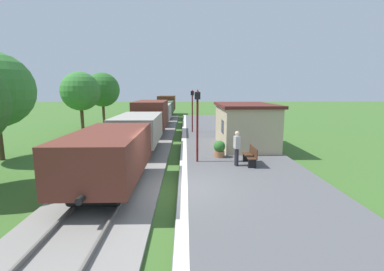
{
  "coord_description": "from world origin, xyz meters",
  "views": [
    {
      "loc": [
        0.5,
        -9.95,
        3.93
      ],
      "look_at": [
        0.91,
        6.58,
        1.15
      ],
      "focal_mm": 25.57,
      "sensor_mm": 36.0,
      "label": 1
    }
  ],
  "objects": [
    {
      "name": "rail_near",
      "position": [
        -1.68,
        0.0,
        0.19
      ],
      "size": [
        0.07,
        60.0,
        0.14
      ],
      "primitive_type": "cube",
      "color": "slate",
      "rests_on": "track_ballast"
    },
    {
      "name": "platform_slab",
      "position": [
        3.2,
        0.0,
        0.12
      ],
      "size": [
        6.0,
        60.0,
        0.25
      ],
      "primitive_type": "cube",
      "color": "#565659",
      "rests_on": "ground"
    },
    {
      "name": "tree_field_distant",
      "position": [
        -8.21,
        19.39,
        3.91
      ],
      "size": [
        3.56,
        3.56,
        5.7
      ],
      "color": "#4C3823",
      "rests_on": "ground"
    },
    {
      "name": "lamp_post_far",
      "position": [
        1.11,
        13.79,
        2.8
      ],
      "size": [
        0.28,
        0.28,
        3.7
      ],
      "color": "#591414",
      "rests_on": "platform_slab"
    },
    {
      "name": "rail_far",
      "position": [
        -3.12,
        0.0,
        0.19
      ],
      "size": [
        0.07,
        60.0,
        0.14
      ],
      "primitive_type": "cube",
      "color": "slate",
      "rests_on": "track_ballast"
    },
    {
      "name": "platform_edge_stripe",
      "position": [
        0.4,
        0.0,
        0.25
      ],
      "size": [
        0.36,
        60.0,
        0.01
      ],
      "primitive_type": "cube",
      "color": "silver",
      "rests_on": "platform_slab"
    },
    {
      "name": "track_ballast",
      "position": [
        -2.4,
        0.0,
        0.06
      ],
      "size": [
        3.8,
        60.0,
        0.12
      ],
      "primitive_type": "cube",
      "color": "gray",
      "rests_on": "ground"
    },
    {
      "name": "tree_field_left",
      "position": [
        -8.47,
        13.93,
        3.78
      ],
      "size": [
        3.3,
        3.3,
        5.44
      ],
      "color": "#4C3823",
      "rests_on": "ground"
    },
    {
      "name": "bench_down_platform",
      "position": [
        3.74,
        11.84,
        0.72
      ],
      "size": [
        0.42,
        1.5,
        0.91
      ],
      "color": "#422819",
      "rests_on": "platform_slab"
    },
    {
      "name": "station_hut",
      "position": [
        4.4,
        7.77,
        1.65
      ],
      "size": [
        3.5,
        5.8,
        2.78
      ],
      "color": "tan",
      "rests_on": "platform_slab"
    },
    {
      "name": "ground_plane",
      "position": [
        0.0,
        0.0,
        0.0
      ],
      "size": [
        160.0,
        160.0,
        0.0
      ],
      "primitive_type": "plane",
      "color": "#3D6628"
    },
    {
      "name": "lamp_post_near",
      "position": [
        1.11,
        3.78,
        2.8
      ],
      "size": [
        0.28,
        0.28,
        3.7
      ],
      "color": "#591414",
      "rests_on": "platform_slab"
    },
    {
      "name": "bench_near_hut",
      "position": [
        3.74,
        3.12,
        0.72
      ],
      "size": [
        0.42,
        1.5,
        0.91
      ],
      "color": "#422819",
      "rests_on": "platform_slab"
    },
    {
      "name": "freight_train",
      "position": [
        -2.4,
        17.24,
        1.51
      ],
      "size": [
        2.5,
        39.2,
        2.72
      ],
      "color": "brown",
      "rests_on": "rail_near"
    },
    {
      "name": "potted_planter",
      "position": [
        2.37,
        4.72,
        0.72
      ],
      "size": [
        0.64,
        0.64,
        0.92
      ],
      "color": "#9E6642",
      "rests_on": "platform_slab"
    },
    {
      "name": "person_waiting",
      "position": [
        3.0,
        2.97,
        1.18
      ],
      "size": [
        0.29,
        0.41,
        1.71
      ],
      "rotation": [
        0.0,
        0.0,
        3.27
      ],
      "color": "black",
      "rests_on": "platform_slab"
    }
  ]
}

